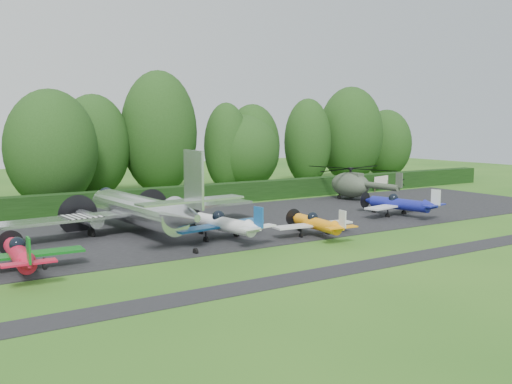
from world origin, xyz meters
TOP-DOWN VIEW (x-y plane):
  - ground at (0.00, 0.00)m, footprint 160.00×160.00m
  - apron at (0.00, 10.00)m, footprint 70.00×18.00m
  - taxiway_verge at (0.00, -6.00)m, footprint 70.00×2.00m
  - hedgerow at (0.00, 21.00)m, footprint 90.00×1.60m
  - transport_plane at (-7.24, 9.48)m, footprint 20.90×16.03m
  - light_plane_red at (-16.59, 2.65)m, footprint 6.94×7.30m
  - light_plane_white at (-2.94, 4.58)m, footprint 7.28×7.66m
  - light_plane_orange at (3.19, 2.03)m, footprint 6.21×6.53m
  - light_plane_blue at (14.91, 5.31)m, footprint 7.04×7.41m
  - helicopter at (18.64, 15.72)m, footprint 10.70×12.53m
  - sign_board at (27.12, 19.78)m, footprint 3.20×0.12m
  - tree_0 at (39.89, 31.85)m, footprint 7.49×7.49m
  - tree_2 at (-9.32, 26.73)m, footprint 8.66×8.66m
  - tree_5 at (-3.56, 32.39)m, footprint 7.82×7.82m
  - tree_6 at (31.56, 30.39)m, footprint 8.87×8.87m
  - tree_7 at (16.29, 31.59)m, footprint 6.94×6.94m
  - tree_8 at (24.14, 30.40)m, footprint 6.21×6.21m
  - tree_9 at (12.10, 30.82)m, footprint 5.46×5.46m
  - tree_10 at (3.74, 31.61)m, footprint 8.65×8.65m
  - tree_12 at (14.67, 30.82)m, footprint 8.66×8.66m

SIDE VIEW (x-z plane):
  - ground at x=0.00m, z-range 0.00..0.00m
  - hedgerow at x=0.00m, z-range -1.00..1.00m
  - taxiway_verge at x=0.00m, z-range 0.00..0.00m
  - apron at x=0.00m, z-range 0.00..0.01m
  - light_plane_orange at x=3.19m, z-range -0.20..2.19m
  - light_plane_red at x=-16.59m, z-range -0.22..2.44m
  - light_plane_blue at x=14.91m, z-range -0.23..2.48m
  - light_plane_white at x=-2.94m, z-range -0.23..2.57m
  - sign_board at x=27.12m, z-range 0.32..2.12m
  - helicopter at x=18.64m, z-range 0.13..3.57m
  - transport_plane at x=-7.24m, z-range -1.48..5.22m
  - tree_12 at x=14.67m, z-range -0.01..9.17m
  - tree_0 at x=39.89m, z-range -0.01..10.09m
  - tree_7 at x=16.29m, z-range -0.01..10.48m
  - tree_9 at x=12.10m, z-range -0.02..10.56m
  - tree_5 at x=-3.56m, z-range -0.01..11.24m
  - tree_8 at x=24.14m, z-range -0.02..11.30m
  - tree_2 at x=-9.32m, z-range -0.01..11.33m
  - tree_6 at x=31.56m, z-range -0.01..13.08m
  - tree_10 at x=3.74m, z-range -0.01..14.04m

